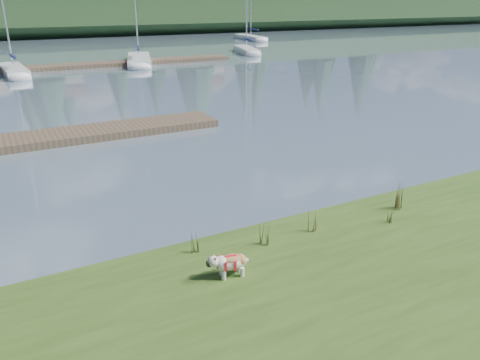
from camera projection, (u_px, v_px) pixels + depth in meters
ground at (51, 69)px, 36.52m from camera, size 200.00×200.00×0.00m
ridge at (10, 17)px, 71.00m from camera, size 200.00×20.00×5.00m
bulldog at (230, 262)px, 8.59m from camera, size 0.79×0.40×0.47m
dock_near at (13, 142)px, 17.44m from camera, size 16.00×2.00×0.30m
dock_far at (77, 66)px, 37.35m from camera, size 26.00×2.20×0.30m
sailboat_bg_2 at (13, 69)px, 34.32m from camera, size 1.76×7.30×10.95m
sailboat_bg_3 at (139, 59)px, 40.43m from camera, size 4.27×9.28×13.30m
sailboat_bg_4 at (245, 49)px, 47.86m from camera, size 3.29×7.29×10.67m
sailboat_bg_5 at (249, 37)px, 63.16m from camera, size 2.64×8.66×12.12m
weed_0 at (265, 233)px, 9.71m from camera, size 0.17×0.14×0.62m
weed_1 at (312, 221)px, 10.28m from camera, size 0.17×0.14×0.56m
weed_2 at (398, 196)px, 11.41m from camera, size 0.17×0.14×0.72m
weed_3 at (197, 243)px, 9.39m from camera, size 0.17×0.14×0.51m
weed_4 at (389, 217)px, 10.66m from camera, size 0.17×0.14×0.39m
weed_5 at (397, 201)px, 11.37m from camera, size 0.17×0.14×0.53m
mud_lip at (242, 241)px, 10.50m from camera, size 60.00×0.50×0.14m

